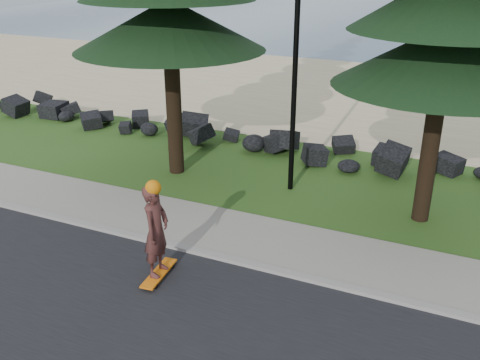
{
  "coord_description": "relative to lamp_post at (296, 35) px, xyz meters",
  "views": [
    {
      "loc": [
        4.29,
        -9.65,
        6.06
      ],
      "look_at": [
        -0.08,
        0.0,
        1.5
      ],
      "focal_mm": 40.0,
      "sensor_mm": 36.0,
      "label": 1
    }
  ],
  "objects": [
    {
      "name": "ground",
      "position": [
        0.0,
        -3.2,
        -4.13
      ],
      "size": [
        160.0,
        160.0,
        0.0
      ],
      "primitive_type": "plane",
      "color": "#31591C",
      "rests_on": "ground"
    },
    {
      "name": "kerb",
      "position": [
        0.0,
        -4.1,
        -4.08
      ],
      "size": [
        160.0,
        0.2,
        0.1
      ],
      "primitive_type": "cube",
      "color": "gray",
      "rests_on": "ground"
    },
    {
      "name": "sidewalk",
      "position": [
        0.0,
        -3.0,
        -4.09
      ],
      "size": [
        160.0,
        2.0,
        0.08
      ],
      "primitive_type": "cube",
      "color": "gray",
      "rests_on": "ground"
    },
    {
      "name": "beach_sand",
      "position": [
        0.0,
        11.3,
        -4.13
      ],
      "size": [
        160.0,
        15.0,
        0.01
      ],
      "primitive_type": "cube",
      "color": "tan",
      "rests_on": "ground"
    },
    {
      "name": "ocean",
      "position": [
        0.0,
        47.8,
        -4.13
      ],
      "size": [
        160.0,
        58.0,
        0.01
      ],
      "primitive_type": "cube",
      "color": "#3D5C75",
      "rests_on": "ground"
    },
    {
      "name": "seawall_boulders",
      "position": [
        0.0,
        2.4,
        -4.13
      ],
      "size": [
        60.0,
        2.4,
        1.1
      ],
      "primitive_type": null,
      "color": "black",
      "rests_on": "ground"
    },
    {
      "name": "lamp_post",
      "position": [
        0.0,
        0.0,
        0.0
      ],
      "size": [
        0.25,
        0.14,
        8.14
      ],
      "color": "black",
      "rests_on": "ground"
    },
    {
      "name": "skateboarder",
      "position": [
        -0.94,
        -5.23,
        -3.07
      ],
      "size": [
        0.52,
        1.16,
        2.11
      ],
      "rotation": [
        0.0,
        0.0,
        1.67
      ],
      "color": "orange",
      "rests_on": "ground"
    }
  ]
}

